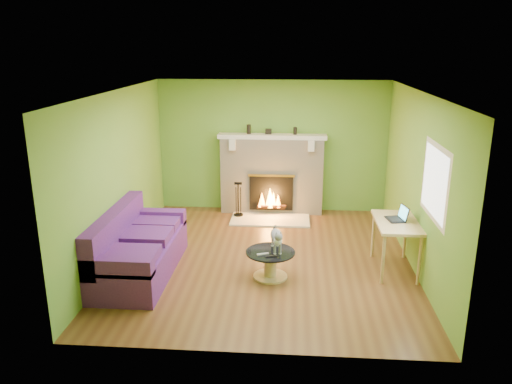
{
  "coord_description": "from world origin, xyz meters",
  "views": [
    {
      "loc": [
        0.41,
        -7.22,
        3.26
      ],
      "look_at": [
        -0.17,
        0.4,
        0.98
      ],
      "focal_mm": 35.0,
      "sensor_mm": 36.0,
      "label": 1
    }
  ],
  "objects_px": {
    "sofa": "(136,249)",
    "cat": "(276,238)",
    "coffee_table": "(270,262)",
    "desk": "(397,227)"
  },
  "relations": [
    {
      "from": "desk",
      "to": "sofa",
      "type": "bearing_deg",
      "value": -174.16
    },
    {
      "from": "desk",
      "to": "coffee_table",
      "type": "bearing_deg",
      "value": -167.88
    },
    {
      "from": "coffee_table",
      "to": "cat",
      "type": "distance_m",
      "value": 0.37
    },
    {
      "from": "coffee_table",
      "to": "desk",
      "type": "xyz_separation_m",
      "value": [
        1.83,
        0.39,
        0.45
      ]
    },
    {
      "from": "desk",
      "to": "cat",
      "type": "bearing_deg",
      "value": -168.91
    },
    {
      "from": "cat",
      "to": "coffee_table",
      "type": "bearing_deg",
      "value": -157.58
    },
    {
      "from": "sofa",
      "to": "coffee_table",
      "type": "bearing_deg",
      "value": -0.12
    },
    {
      "from": "sofa",
      "to": "desk",
      "type": "height_order",
      "value": "sofa"
    },
    {
      "from": "sofa",
      "to": "desk",
      "type": "xyz_separation_m",
      "value": [
        3.81,
        0.39,
        0.31
      ]
    },
    {
      "from": "sofa",
      "to": "cat",
      "type": "bearing_deg",
      "value": 1.28
    }
  ]
}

